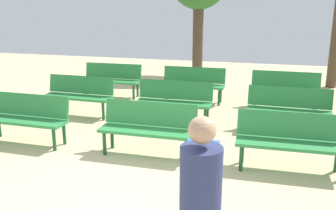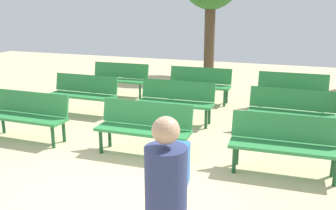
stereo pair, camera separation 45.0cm
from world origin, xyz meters
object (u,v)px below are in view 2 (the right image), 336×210
bench_r0_c0 (28,113)px  bench_r1_c0 (84,92)px  bench_r0_c1 (144,125)px  visitor_with_backpack (167,199)px  bench_r1_c1 (176,99)px  bench_r1_c2 (291,109)px  bench_r2_c0 (119,77)px  bench_r0_c2 (285,141)px  bench_r2_c2 (292,89)px  bench_r2_c1 (199,83)px

bench_r0_c0 → bench_r1_c0: (0.07, 1.81, 0.00)m
bench_r0_c0 → bench_r0_c1: 2.31m
visitor_with_backpack → bench_r1_c1: bearing=-80.3°
bench_r1_c2 → bench_r2_c0: (-4.53, 1.77, 0.00)m
bench_r0_c2 → visitor_with_backpack: (-0.83, -2.88, 0.43)m
bench_r1_c2 → bench_r1_c1: bearing=-179.3°
bench_r1_c0 → visitor_with_backpack: visitor_with_backpack is taller
bench_r0_c1 → bench_r0_c2: size_ratio=0.99×
bench_r2_c2 → visitor_with_backpack: visitor_with_backpack is taller
bench_r2_c2 → bench_r0_c0: bearing=-141.9°
bench_r1_c2 → bench_r2_c2: (-0.02, 1.78, 0.00)m
bench_r1_c1 → visitor_with_backpack: bearing=-74.0°
bench_r2_c0 → visitor_with_backpack: visitor_with_backpack is taller
bench_r2_c1 → bench_r2_c2: bearing=-1.4°
bench_r2_c1 → bench_r1_c2: bearing=-39.0°
bench_r0_c1 → bench_r0_c0: bearing=-179.0°
bench_r0_c2 → bench_r2_c1: (-2.24, 3.61, 0.00)m
bench_r1_c0 → bench_r1_c1: size_ratio=1.00×
bench_r0_c1 → visitor_with_backpack: size_ratio=0.97×
bench_r1_c1 → bench_r2_c0: same height
bench_r2_c0 → bench_r2_c1: (2.25, 0.03, 0.00)m
bench_r0_c2 → bench_r1_c1: size_ratio=1.00×
bench_r2_c1 → bench_r0_c1: bearing=-90.9°
bench_r1_c1 → bench_r2_c0: (-2.21, 1.77, 0.00)m
bench_r0_c1 → bench_r1_c2: 2.92m
bench_r0_c0 → bench_r1_c1: bearing=40.2°
bench_r2_c0 → visitor_with_backpack: size_ratio=0.97×
bench_r0_c1 → bench_r2_c0: bearing=121.5°
bench_r1_c2 → visitor_with_backpack: bearing=-99.7°
bench_r2_c0 → bench_r2_c2: size_ratio=1.00×
bench_r0_c2 → bench_r2_c2: 3.58m
bench_r2_c1 → visitor_with_backpack: 6.66m
bench_r2_c1 → bench_r2_c0: bearing=179.9°
visitor_with_backpack → bench_r0_c2: bearing=-113.5°
bench_r0_c1 → bench_r1_c1: bearing=90.3°
bench_r1_c1 → bench_r1_c0: bearing=-179.5°
bench_r1_c1 → bench_r1_c2: same height
bench_r1_c2 → bench_r1_c0: bearing=-178.5°
bench_r0_c0 → bench_r2_c0: (0.07, 3.64, 0.00)m
bench_r0_c0 → bench_r1_c1: 2.95m
bench_r1_c2 → bench_r0_c0: bearing=-157.1°
bench_r2_c0 → bench_r2_c2: 4.51m
bench_r1_c2 → bench_r2_c0: bearing=159.4°
bench_r1_c0 → bench_r2_c0: bearing=91.0°
bench_r0_c2 → bench_r1_c0: same height
bench_r1_c0 → bench_r2_c2: 4.86m
bench_r1_c0 → bench_r0_c2: bearing=-20.5°
bench_r2_c0 → bench_r0_c2: bearing=-39.6°
bench_r0_c1 → bench_r1_c0: size_ratio=1.00×
bench_r0_c0 → bench_r0_c1: bearing=2.3°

